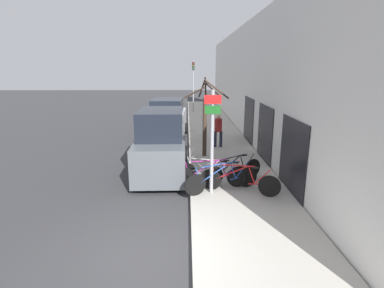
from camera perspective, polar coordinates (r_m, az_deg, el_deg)
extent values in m
plane|color=#333335|center=(17.37, -3.93, 0.91)|extent=(80.00, 80.00, 0.00)
cube|color=#ADA89E|center=(20.13, 3.88, 2.99)|extent=(3.20, 32.00, 0.15)
cube|color=silver|center=(19.99, 9.16, 11.94)|extent=(0.20, 32.00, 6.50)
cube|color=black|center=(9.96, 18.59, -2.16)|extent=(0.03, 2.30, 2.33)
cube|color=black|center=(13.16, 13.69, 2.08)|extent=(0.03, 2.30, 2.33)
cube|color=black|center=(16.47, 10.73, 4.63)|extent=(0.03, 2.30, 2.33)
cylinder|color=#939399|center=(9.17, 3.83, 0.14)|extent=(0.11, 0.11, 3.24)
cube|color=red|center=(8.88, 4.01, 8.47)|extent=(0.50, 0.02, 0.25)
cube|color=#19591E|center=(8.91, 3.98, 6.51)|extent=(0.47, 0.02, 0.24)
cylinder|color=black|center=(9.80, 3.64, -6.73)|extent=(0.66, 0.27, 0.69)
cylinder|color=black|center=(9.53, 14.54, -7.81)|extent=(0.66, 0.27, 0.69)
cylinder|color=red|center=(9.55, 7.71, -5.37)|extent=(0.99, 0.38, 0.57)
cylinder|color=red|center=(9.45, 8.30, -4.04)|extent=(1.15, 0.44, 0.09)
cylinder|color=red|center=(9.47, 11.29, -5.86)|extent=(0.22, 0.11, 0.50)
cylinder|color=red|center=(9.54, 12.59, -7.50)|extent=(0.62, 0.25, 0.08)
cylinder|color=red|center=(9.45, 13.23, -6.18)|extent=(0.47, 0.19, 0.55)
cylinder|color=red|center=(9.68, 4.20, -5.16)|extent=(0.21, 0.10, 0.60)
cube|color=black|center=(9.37, 11.93, -4.41)|extent=(0.22, 0.14, 0.04)
cylinder|color=#99999E|center=(9.56, 4.76, -3.56)|extent=(0.17, 0.42, 0.02)
cylinder|color=black|center=(9.32, 0.62, -7.82)|extent=(0.66, 0.28, 0.70)
cylinder|color=black|center=(10.14, 10.56, -6.19)|extent=(0.66, 0.28, 0.70)
cylinder|color=#1E4799|center=(9.48, 4.59, -5.39)|extent=(1.00, 0.41, 0.57)
cylinder|color=#1E4799|center=(9.44, 5.13, -3.91)|extent=(1.16, 0.47, 0.09)
cylinder|color=#1E4799|center=(9.77, 7.82, -5.05)|extent=(0.22, 0.11, 0.50)
cylinder|color=#1E4799|center=(9.97, 8.95, -6.33)|extent=(0.63, 0.26, 0.08)
cylinder|color=#1E4799|center=(9.93, 9.47, -4.93)|extent=(0.47, 0.20, 0.56)
cylinder|color=#1E4799|center=(9.25, 1.17, -6.03)|extent=(0.22, 0.11, 0.60)
cube|color=black|center=(9.73, 8.36, -3.50)|extent=(0.22, 0.15, 0.04)
cylinder|color=#99999E|center=(9.18, 1.72, -4.22)|extent=(0.18, 0.42, 0.02)
cylinder|color=black|center=(9.93, -1.41, -6.42)|extent=(0.69, 0.08, 0.69)
cylinder|color=black|center=(10.18, 8.95, -6.06)|extent=(0.69, 0.08, 0.69)
cylinder|color=#8C1E72|center=(9.88, 2.56, -4.57)|extent=(1.02, 0.10, 0.57)
cylinder|color=#8C1E72|center=(9.81, 3.10, -3.21)|extent=(1.19, 0.11, 0.09)
cylinder|color=#8C1E72|center=(9.97, 5.95, -4.60)|extent=(0.22, 0.05, 0.50)
cylinder|color=#8C1E72|center=(10.11, 7.19, -5.99)|extent=(0.64, 0.07, 0.08)
cylinder|color=#8C1E72|center=(10.04, 7.74, -4.67)|extent=(0.48, 0.06, 0.56)
cylinder|color=#8C1E72|center=(9.83, -0.88, -4.80)|extent=(0.21, 0.05, 0.60)
cube|color=black|center=(9.91, 6.51, -3.14)|extent=(0.20, 0.09, 0.04)
cylinder|color=#99999E|center=(9.75, -0.35, -3.15)|extent=(0.05, 0.44, 0.02)
cylinder|color=black|center=(10.57, -0.83, -5.26)|extent=(0.61, 0.27, 0.64)
cylinder|color=black|center=(10.11, 8.40, -6.35)|extent=(0.61, 0.27, 0.64)
cylinder|color=#B7B7BC|center=(10.27, 2.55, -4.12)|extent=(0.91, 0.39, 0.53)
cylinder|color=#B7B7BC|center=(10.18, 3.02, -2.98)|extent=(1.06, 0.44, 0.08)
cylinder|color=#B7B7BC|center=(10.13, 5.58, -4.59)|extent=(0.21, 0.11, 0.46)
cylinder|color=#B7B7BC|center=(10.16, 6.73, -6.04)|extent=(0.58, 0.25, 0.08)
cylinder|color=#B7B7BC|center=(10.07, 7.24, -4.89)|extent=(0.43, 0.19, 0.51)
cylinder|color=#B7B7BC|center=(10.45, -0.39, -3.91)|extent=(0.20, 0.10, 0.55)
cube|color=black|center=(10.03, 6.09, -3.32)|extent=(0.22, 0.15, 0.04)
cylinder|color=#99999E|center=(10.34, 0.05, -2.53)|extent=(0.18, 0.42, 0.02)
cylinder|color=black|center=(10.08, 4.33, -6.17)|extent=(0.61, 0.37, 0.68)
cylinder|color=black|center=(11.08, 11.50, -4.50)|extent=(0.61, 0.37, 0.68)
cylinder|color=black|center=(10.33, 7.24, -3.87)|extent=(0.84, 0.50, 0.56)
cylinder|color=black|center=(10.31, 7.65, -2.54)|extent=(0.97, 0.58, 0.09)
cylinder|color=black|center=(10.67, 9.56, -3.51)|extent=(0.19, 0.13, 0.49)
cylinder|color=black|center=(10.89, 10.35, -4.65)|extent=(0.53, 0.32, 0.08)
cylinder|color=black|center=(10.87, 10.74, -3.38)|extent=(0.40, 0.25, 0.55)
cylinder|color=black|center=(10.03, 4.75, -4.53)|extent=(0.19, 0.13, 0.59)
cube|color=black|center=(10.65, 9.96, -2.11)|extent=(0.21, 0.17, 0.04)
cylinder|color=#99999E|center=(9.99, 5.18, -2.87)|extent=(0.24, 0.39, 0.02)
cube|color=#51565B|center=(11.68, -5.81, -1.56)|extent=(1.86, 4.48, 1.32)
cube|color=black|center=(11.24, -6.02, 3.92)|extent=(1.65, 2.34, 1.02)
cylinder|color=black|center=(13.23, -9.23, -2.11)|extent=(0.23, 0.63, 0.63)
cylinder|color=black|center=(13.12, -1.43, -2.07)|extent=(0.23, 0.63, 0.63)
cylinder|color=black|center=(10.64, -11.10, -6.30)|extent=(0.23, 0.63, 0.63)
cylinder|color=black|center=(10.50, -1.32, -6.31)|extent=(0.23, 0.63, 0.63)
cube|color=#B2B7BC|center=(17.47, -4.57, 3.83)|extent=(2.07, 4.56, 1.34)
cube|color=black|center=(17.13, -4.71, 7.22)|extent=(1.78, 2.40, 0.79)
cylinder|color=black|center=(19.03, -6.86, 3.05)|extent=(0.25, 0.68, 0.67)
cylinder|color=black|center=(18.84, -1.28, 3.04)|extent=(0.25, 0.68, 0.67)
cylinder|color=black|center=(16.36, -8.29, 1.16)|extent=(0.25, 0.68, 0.67)
cylinder|color=black|center=(16.14, -1.81, 1.12)|extent=(0.25, 0.68, 0.67)
cylinder|color=#1E2338|center=(15.07, 4.44, 0.97)|extent=(0.15, 0.15, 0.79)
cylinder|color=#1E2338|center=(15.08, 5.51, 0.96)|extent=(0.15, 0.15, 0.79)
cylinder|color=maroon|center=(14.93, 5.04, 3.62)|extent=(0.36, 0.36, 0.63)
sphere|color=tan|center=(14.86, 5.07, 5.22)|extent=(0.22, 0.22, 0.22)
cylinder|color=#3D2D23|center=(13.32, 2.42, 3.18)|extent=(0.18, 0.18, 2.59)
cylinder|color=#3D2D23|center=(13.65, 3.97, 10.33)|extent=(0.83, 1.11, 0.73)
cylinder|color=#3D2D23|center=(13.38, 1.91, 10.53)|extent=(0.33, 0.65, 0.83)
cylinder|color=#3D2D23|center=(13.26, 0.47, 9.80)|extent=(0.96, 0.41, 0.53)
cylinder|color=#3D2D23|center=(13.41, 2.59, 10.74)|extent=(0.16, 0.70, 0.93)
cylinder|color=#3D2D23|center=(13.06, 4.78, 10.34)|extent=(1.07, 0.24, 0.82)
cylinder|color=#939399|center=(27.17, 0.25, 10.89)|extent=(0.10, 0.10, 4.50)
cube|color=black|center=(27.02, 0.26, 14.69)|extent=(0.20, 0.16, 0.64)
sphere|color=red|center=(26.93, 0.27, 15.12)|extent=(0.11, 0.11, 0.11)
sphere|color=orange|center=(26.93, 0.27, 14.69)|extent=(0.11, 0.11, 0.11)
sphere|color=green|center=(26.93, 0.27, 14.27)|extent=(0.11, 0.11, 0.11)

